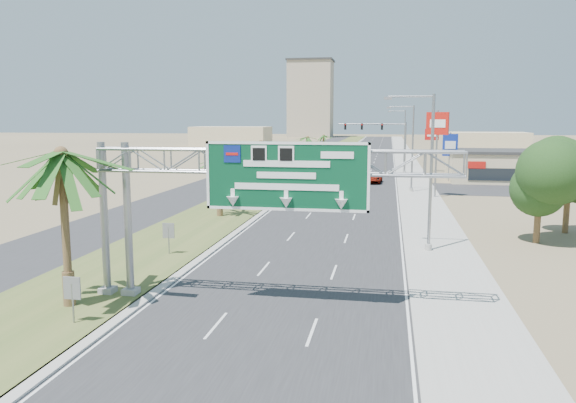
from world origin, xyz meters
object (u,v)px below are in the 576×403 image
(pole_sign_red_far, at_px, (432,137))
(pole_sign_red_near, at_px, (437,129))
(car_left_lane, at_px, (289,192))
(car_mid_lane, at_px, (357,184))
(palm_near, at_px, (61,155))
(store_building, at_px, (517,167))
(signal_mast, at_px, (391,143))
(pole_sign_blue, at_px, (450,146))
(sign_gantry, at_px, (254,173))
(car_far, at_px, (353,168))
(car_right_lane, at_px, (373,178))

(pole_sign_red_far, bearing_deg, pole_sign_red_near, -93.08)
(car_left_lane, xyz_separation_m, pole_sign_red_near, (15.35, 4.06, 6.66))
(car_mid_lane, height_order, pole_sign_red_near, pole_sign_red_near)
(palm_near, xyz_separation_m, car_left_lane, (3.70, 35.77, -6.19))
(store_building, relative_size, pole_sign_red_far, 2.53)
(signal_mast, bearing_deg, pole_sign_red_far, 45.25)
(car_mid_lane, bearing_deg, store_building, 39.29)
(pole_sign_red_far, bearing_deg, pole_sign_blue, -83.62)
(sign_gantry, xyz_separation_m, car_far, (0.35, 65.74, -5.41))
(palm_near, xyz_separation_m, signal_mast, (14.37, 63.97, -2.08))
(palm_near, relative_size, pole_sign_red_far, 1.18)
(palm_near, xyz_separation_m, pole_sign_red_far, (20.69, 70.35, -1.39))
(car_mid_lane, height_order, pole_sign_blue, pole_sign_blue)
(car_far, bearing_deg, pole_sign_blue, -43.69)
(car_far, bearing_deg, palm_near, -102.60)
(pole_sign_red_near, bearing_deg, pole_sign_blue, 79.53)
(car_left_lane, xyz_separation_m, pole_sign_red_far, (16.99, 34.58, 4.80))
(sign_gantry, bearing_deg, car_mid_lane, 87.01)
(palm_near, height_order, signal_mast, palm_near)
(pole_sign_red_near, bearing_deg, signal_mast, 100.97)
(signal_mast, bearing_deg, palm_near, -102.66)
(signal_mast, relative_size, pole_sign_red_far, 1.45)
(palm_near, xyz_separation_m, pole_sign_blue, (22.20, 56.86, -2.18))
(car_left_lane, bearing_deg, store_building, 45.84)
(pole_sign_blue, bearing_deg, car_left_lane, -131.25)
(car_right_lane, bearing_deg, palm_near, -100.15)
(signal_mast, bearing_deg, pole_sign_blue, -42.26)
(car_mid_lane, xyz_separation_m, pole_sign_blue, (11.82, 11.93, 4.06))
(pole_sign_red_near, bearing_deg, car_mid_lane, 149.55)
(sign_gantry, bearing_deg, pole_sign_red_far, 79.60)
(palm_near, height_order, car_left_lane, palm_near)
(car_mid_lane, xyz_separation_m, car_far, (-1.90, 22.74, -0.04))
(sign_gantry, distance_m, store_building, 60.77)
(car_left_lane, bearing_deg, palm_near, -89.02)
(car_far, bearing_deg, store_building, -28.51)
(store_building, height_order, car_left_lane, store_building)
(signal_mast, relative_size, pole_sign_blue, 1.54)
(palm_near, relative_size, car_far, 1.87)
(palm_near, xyz_separation_m, car_far, (8.48, 67.67, -6.28))
(car_left_lane, bearing_deg, signal_mast, 76.16)
(car_left_lane, relative_size, car_mid_lane, 1.04)
(palm_near, height_order, pole_sign_blue, palm_near)
(pole_sign_red_far, bearing_deg, store_building, -49.60)
(car_far, relative_size, pole_sign_blue, 0.67)
(signal_mast, height_order, car_right_lane, signal_mast)
(car_far, distance_m, pole_sign_blue, 17.94)
(palm_near, xyz_separation_m, car_right_lane, (12.03, 52.70, -6.24))
(signal_mast, distance_m, pole_sign_blue, 10.58)
(palm_near, bearing_deg, pole_sign_blue, 68.67)
(car_far, relative_size, pole_sign_red_far, 0.63)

